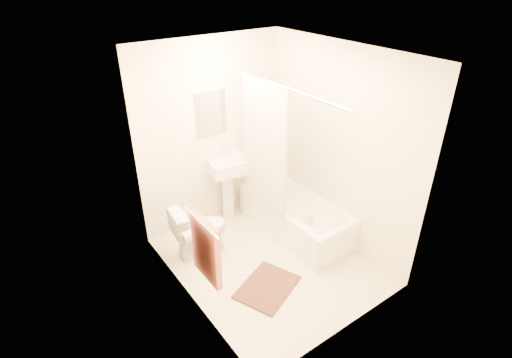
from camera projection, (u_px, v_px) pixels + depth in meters
floor at (268, 261)px, 4.72m from camera, size 2.40×2.40×0.00m
ceiling at (272, 53)px, 3.55m from camera, size 2.40×2.40×0.00m
wall_back at (212, 135)px, 4.99m from camera, size 2.00×0.02×2.40m
wall_left at (183, 202)px, 3.63m from camera, size 0.02×2.40×2.40m
wall_right at (338, 148)px, 4.65m from camera, size 0.02×2.40×2.40m
mirror at (211, 113)px, 4.83m from camera, size 0.40×0.03×0.55m
curtain_rod at (289, 89)px, 3.97m from camera, size 0.03×1.70×0.03m
shower_curtain at (264, 147)px, 4.63m from camera, size 0.04×0.80×1.55m
towel_bar at (201, 222)px, 3.52m from camera, size 0.02×0.60×0.02m
towel at (206, 250)px, 3.69m from camera, size 0.06×0.45×0.66m
toilet_paper at (188, 237)px, 3.99m from camera, size 0.11×0.12×0.12m
toilet at (200, 230)px, 4.72m from camera, size 0.70×0.44×0.65m
sink at (228, 186)px, 5.30m from camera, size 0.55×0.47×0.97m
bathtub at (295, 216)px, 5.16m from camera, size 0.68×1.56×0.44m
bath_mat at (267, 287)px, 4.33m from camera, size 0.81×0.72×0.02m
soap_bottle at (309, 217)px, 4.60m from camera, size 0.10×0.11×0.18m
scrub_brush at (265, 182)px, 5.46m from camera, size 0.14×0.21×0.04m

